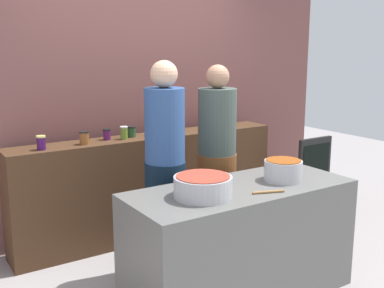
% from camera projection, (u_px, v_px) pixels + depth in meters
% --- Properties ---
extents(ground, '(12.00, 12.00, 0.00)m').
position_uv_depth(ground, '(216.00, 278.00, 3.84)').
color(ground, '#9A9392').
extents(storefront_wall, '(4.80, 0.12, 3.00)m').
position_uv_depth(storefront_wall, '(132.00, 81.00, 4.72)').
color(storefront_wall, brown).
rests_on(storefront_wall, ground).
extents(display_shelf, '(2.70, 0.36, 1.00)m').
position_uv_depth(display_shelf, '(150.00, 186.00, 4.64)').
color(display_shelf, '#462C1A').
rests_on(display_shelf, ground).
extents(prep_table, '(1.70, 0.70, 0.85)m').
position_uv_depth(prep_table, '(240.00, 242.00, 3.51)').
color(prep_table, '#5F5E5B').
rests_on(prep_table, ground).
extents(preserve_jar_0, '(0.08, 0.08, 0.12)m').
position_uv_depth(preserve_jar_0, '(41.00, 143.00, 3.92)').
color(preserve_jar_0, '#3D134F').
rests_on(preserve_jar_0, display_shelf).
extents(preserve_jar_1, '(0.09, 0.09, 0.11)m').
position_uv_depth(preserve_jar_1, '(84.00, 138.00, 4.13)').
color(preserve_jar_1, brown).
rests_on(preserve_jar_1, display_shelf).
extents(preserve_jar_2, '(0.07, 0.07, 0.10)m').
position_uv_depth(preserve_jar_2, '(107.00, 134.00, 4.33)').
color(preserve_jar_2, '#4F184E').
rests_on(preserve_jar_2, display_shelf).
extents(preserve_jar_3, '(0.07, 0.07, 0.12)m').
position_uv_depth(preserve_jar_3, '(124.00, 133.00, 4.36)').
color(preserve_jar_3, olive).
rests_on(preserve_jar_3, display_shelf).
extents(preserve_jar_4, '(0.08, 0.08, 0.10)m').
position_uv_depth(preserve_jar_4, '(132.00, 132.00, 4.46)').
color(preserve_jar_4, '#24482A').
rests_on(preserve_jar_4, display_shelf).
extents(preserve_jar_5, '(0.07, 0.07, 0.11)m').
position_uv_depth(preserve_jar_5, '(153.00, 130.00, 4.54)').
color(preserve_jar_5, '#D76108').
rests_on(preserve_jar_5, display_shelf).
extents(preserve_jar_6, '(0.09, 0.09, 0.14)m').
position_uv_depth(preserve_jar_6, '(214.00, 121.00, 4.97)').
color(preserve_jar_6, orange).
rests_on(preserve_jar_6, display_shelf).
extents(preserve_jar_7, '(0.08, 0.08, 0.13)m').
position_uv_depth(preserve_jar_7, '(227.00, 120.00, 5.08)').
color(preserve_jar_7, '#BF3927').
rests_on(preserve_jar_7, display_shelf).
extents(cooking_pot_left, '(0.39, 0.39, 0.15)m').
position_uv_depth(cooking_pot_left, '(203.00, 187.00, 3.17)').
color(cooking_pot_left, '#B7B7BC').
rests_on(cooking_pot_left, prep_table).
extents(cooking_pot_center, '(0.28, 0.28, 0.16)m').
position_uv_depth(cooking_pot_center, '(283.00, 170.00, 3.56)').
color(cooking_pot_center, '#B7B7BC').
rests_on(cooking_pot_center, prep_table).
extents(wooden_spoon, '(0.22, 0.10, 0.02)m').
position_uv_depth(wooden_spoon, '(268.00, 192.00, 3.27)').
color(wooden_spoon, '#9E703D').
rests_on(wooden_spoon, prep_table).
extents(cook_with_tongs, '(0.33, 0.33, 1.74)m').
position_uv_depth(cook_with_tongs, '(165.00, 180.00, 3.77)').
color(cook_with_tongs, black).
rests_on(cook_with_tongs, ground).
extents(cook_in_cap, '(0.34, 0.34, 1.69)m').
position_uv_depth(cook_in_cap, '(217.00, 171.00, 4.16)').
color(cook_in_cap, brown).
rests_on(cook_in_cap, ground).
extents(chalkboard_sign, '(0.44, 0.05, 0.91)m').
position_uv_depth(chalkboard_sign, '(314.00, 180.00, 5.00)').
color(chalkboard_sign, black).
rests_on(chalkboard_sign, ground).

